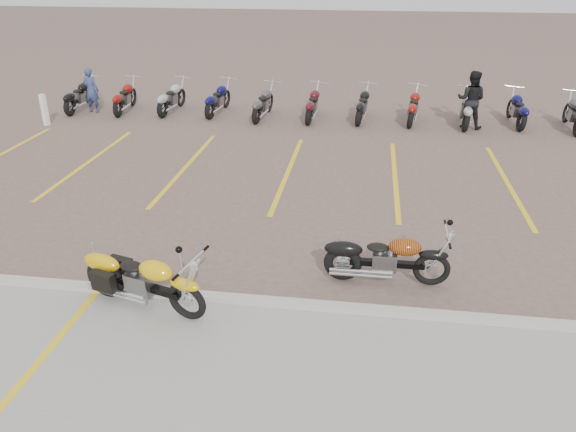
{
  "coord_description": "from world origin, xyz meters",
  "views": [
    {
      "loc": [
        1.93,
        -9.34,
        5.05
      ],
      "look_at": [
        0.61,
        -0.23,
        0.75
      ],
      "focal_mm": 35.0,
      "sensor_mm": 36.0,
      "label": 1
    }
  ],
  "objects_px": {
    "bollard": "(44,110)",
    "person_a": "(91,90)",
    "yellow_cruiser": "(142,281)",
    "flame_cruiser": "(384,260)",
    "person_b": "(471,100)"
  },
  "relations": [
    {
      "from": "yellow_cruiser",
      "to": "flame_cruiser",
      "type": "height_order",
      "value": "yellow_cruiser"
    },
    {
      "from": "yellow_cruiser",
      "to": "bollard",
      "type": "relative_size",
      "value": 2.18
    },
    {
      "from": "person_b",
      "to": "bollard",
      "type": "relative_size",
      "value": 1.8
    },
    {
      "from": "flame_cruiser",
      "to": "person_a",
      "type": "xyz_separation_m",
      "value": [
        -9.97,
        9.99,
        0.34
      ]
    },
    {
      "from": "person_b",
      "to": "bollard",
      "type": "xyz_separation_m",
      "value": [
        -13.52,
        -1.64,
        -0.4
      ]
    },
    {
      "from": "bollard",
      "to": "person_a",
      "type": "bearing_deg",
      "value": 66.59
    },
    {
      "from": "flame_cruiser",
      "to": "person_a",
      "type": "relative_size",
      "value": 1.37
    },
    {
      "from": "person_b",
      "to": "flame_cruiser",
      "type": "bearing_deg",
      "value": 92.18
    },
    {
      "from": "yellow_cruiser",
      "to": "bollard",
      "type": "bearing_deg",
      "value": 143.08
    },
    {
      "from": "yellow_cruiser",
      "to": "person_a",
      "type": "height_order",
      "value": "person_a"
    },
    {
      "from": "flame_cruiser",
      "to": "person_a",
      "type": "distance_m",
      "value": 14.12
    },
    {
      "from": "person_a",
      "to": "bollard",
      "type": "xyz_separation_m",
      "value": [
        -0.77,
        -1.78,
        -0.27
      ]
    },
    {
      "from": "yellow_cruiser",
      "to": "flame_cruiser",
      "type": "distance_m",
      "value": 3.93
    },
    {
      "from": "person_b",
      "to": "bollard",
      "type": "bearing_deg",
      "value": 24.87
    },
    {
      "from": "person_b",
      "to": "person_a",
      "type": "bearing_deg",
      "value": 17.33
    }
  ]
}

